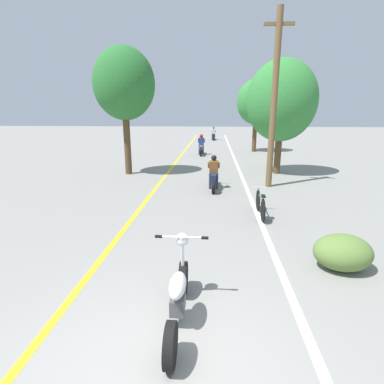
{
  "coord_description": "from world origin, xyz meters",
  "views": [
    {
      "loc": [
        0.61,
        -2.66,
        2.98
      ],
      "look_at": [
        0.04,
        5.03,
        0.9
      ],
      "focal_mm": 28.0,
      "sensor_mm": 36.0,
      "label": 1
    }
  ],
  "objects_px": {
    "roadside_tree_right_far": "(256,102)",
    "motorcycle_rider_mid": "(201,147)",
    "motorcycle_rider_far": "(213,135)",
    "motorcycle_rider_lead": "(214,176)",
    "motorcycle_foreground": "(178,294)",
    "utility_pole": "(274,100)",
    "bicycle_parked": "(260,204)",
    "roadside_tree_left": "(124,85)",
    "roadside_tree_right_near": "(282,101)"
  },
  "relations": [
    {
      "from": "motorcycle_rider_far",
      "to": "bicycle_parked",
      "type": "relative_size",
      "value": 1.26
    },
    {
      "from": "utility_pole",
      "to": "roadside_tree_right_far",
      "type": "height_order",
      "value": "utility_pole"
    },
    {
      "from": "roadside_tree_right_far",
      "to": "motorcycle_rider_mid",
      "type": "xyz_separation_m",
      "value": [
        -3.96,
        -2.11,
        -3.1
      ]
    },
    {
      "from": "roadside_tree_right_far",
      "to": "motorcycle_rider_far",
      "type": "relative_size",
      "value": 2.55
    },
    {
      "from": "utility_pole",
      "to": "roadside_tree_left",
      "type": "distance_m",
      "value": 6.83
    },
    {
      "from": "roadside_tree_right_near",
      "to": "motorcycle_rider_lead",
      "type": "bearing_deg",
      "value": -133.31
    },
    {
      "from": "roadside_tree_right_far",
      "to": "motorcycle_rider_mid",
      "type": "bearing_deg",
      "value": -151.91
    },
    {
      "from": "utility_pole",
      "to": "motorcycle_rider_far",
      "type": "height_order",
      "value": "utility_pole"
    },
    {
      "from": "roadside_tree_right_near",
      "to": "motorcycle_rider_mid",
      "type": "xyz_separation_m",
      "value": [
        -4.04,
        6.34,
        -2.91
      ]
    },
    {
      "from": "roadside_tree_right_near",
      "to": "roadside_tree_right_far",
      "type": "height_order",
      "value": "roadside_tree_right_near"
    },
    {
      "from": "motorcycle_rider_lead",
      "to": "roadside_tree_left",
      "type": "bearing_deg",
      "value": 147.56
    },
    {
      "from": "motorcycle_foreground",
      "to": "motorcycle_rider_far",
      "type": "height_order",
      "value": "motorcycle_rider_far"
    },
    {
      "from": "motorcycle_foreground",
      "to": "motorcycle_rider_far",
      "type": "distance_m",
      "value": 29.2
    },
    {
      "from": "roadside_tree_right_far",
      "to": "motorcycle_rider_lead",
      "type": "distance_m",
      "value": 12.55
    },
    {
      "from": "roadside_tree_right_far",
      "to": "bicycle_parked",
      "type": "bearing_deg",
      "value": -96.33
    },
    {
      "from": "motorcycle_rider_mid",
      "to": "motorcycle_rider_far",
      "type": "height_order",
      "value": "motorcycle_rider_mid"
    },
    {
      "from": "roadside_tree_right_near",
      "to": "roadside_tree_left",
      "type": "xyz_separation_m",
      "value": [
        -7.31,
        -0.64,
        0.72
      ]
    },
    {
      "from": "utility_pole",
      "to": "motorcycle_foreground",
      "type": "height_order",
      "value": "utility_pole"
    },
    {
      "from": "utility_pole",
      "to": "roadside_tree_right_far",
      "type": "xyz_separation_m",
      "value": [
        0.79,
        11.23,
        0.24
      ]
    },
    {
      "from": "roadside_tree_right_near",
      "to": "motorcycle_rider_mid",
      "type": "bearing_deg",
      "value": 122.47
    },
    {
      "from": "utility_pole",
      "to": "roadside_tree_right_far",
      "type": "bearing_deg",
      "value": 85.99
    },
    {
      "from": "motorcycle_rider_far",
      "to": "bicycle_parked",
      "type": "xyz_separation_m",
      "value": [
        1.5,
        -24.45,
        -0.17
      ]
    },
    {
      "from": "roadside_tree_right_far",
      "to": "roadside_tree_left",
      "type": "relative_size",
      "value": 0.91
    },
    {
      "from": "motorcycle_rider_mid",
      "to": "motorcycle_rider_far",
      "type": "xyz_separation_m",
      "value": [
        0.8,
        11.68,
        -0.02
      ]
    },
    {
      "from": "utility_pole",
      "to": "motorcycle_rider_far",
      "type": "relative_size",
      "value": 3.18
    },
    {
      "from": "roadside_tree_right_far",
      "to": "motorcycle_rider_lead",
      "type": "relative_size",
      "value": 2.59
    },
    {
      "from": "motorcycle_rider_mid",
      "to": "motorcycle_rider_far",
      "type": "distance_m",
      "value": 11.71
    },
    {
      "from": "roadside_tree_left",
      "to": "motorcycle_rider_mid",
      "type": "bearing_deg",
      "value": 64.89
    },
    {
      "from": "roadside_tree_right_far",
      "to": "utility_pole",
      "type": "bearing_deg",
      "value": -94.01
    },
    {
      "from": "roadside_tree_left",
      "to": "motorcycle_foreground",
      "type": "bearing_deg",
      "value": -70.54
    },
    {
      "from": "motorcycle_rider_lead",
      "to": "motorcycle_foreground",
      "type": "bearing_deg",
      "value": -93.44
    },
    {
      "from": "utility_pole",
      "to": "bicycle_parked",
      "type": "bearing_deg",
      "value": -103.34
    },
    {
      "from": "motorcycle_rider_far",
      "to": "motorcycle_rider_lead",
      "type": "bearing_deg",
      "value": -89.69
    },
    {
      "from": "roadside_tree_left",
      "to": "motorcycle_rider_lead",
      "type": "distance_m",
      "value": 6.18
    },
    {
      "from": "motorcycle_rider_mid",
      "to": "utility_pole",
      "type": "bearing_deg",
      "value": -70.82
    },
    {
      "from": "roadside_tree_left",
      "to": "motorcycle_foreground",
      "type": "height_order",
      "value": "roadside_tree_left"
    },
    {
      "from": "roadside_tree_left",
      "to": "bicycle_parked",
      "type": "xyz_separation_m",
      "value": [
        5.58,
        -5.78,
        -3.83
      ]
    },
    {
      "from": "motorcycle_rider_far",
      "to": "roadside_tree_left",
      "type": "bearing_deg",
      "value": -102.32
    },
    {
      "from": "motorcycle_rider_lead",
      "to": "utility_pole",
      "type": "bearing_deg",
      "value": 13.31
    },
    {
      "from": "motorcycle_rider_far",
      "to": "bicycle_parked",
      "type": "distance_m",
      "value": 24.5
    },
    {
      "from": "motorcycle_rider_lead",
      "to": "motorcycle_rider_mid",
      "type": "height_order",
      "value": "motorcycle_rider_mid"
    },
    {
      "from": "motorcycle_rider_far",
      "to": "roadside_tree_right_near",
      "type": "bearing_deg",
      "value": -79.83
    },
    {
      "from": "roadside_tree_right_far",
      "to": "motorcycle_rider_mid",
      "type": "relative_size",
      "value": 2.55
    },
    {
      "from": "roadside_tree_right_near",
      "to": "roadside_tree_left",
      "type": "bearing_deg",
      "value": -174.97
    },
    {
      "from": "motorcycle_foreground",
      "to": "utility_pole",
      "type": "bearing_deg",
      "value": 72.02
    },
    {
      "from": "utility_pole",
      "to": "motorcycle_rider_mid",
      "type": "relative_size",
      "value": 3.18
    },
    {
      "from": "motorcycle_rider_mid",
      "to": "bicycle_parked",
      "type": "height_order",
      "value": "motorcycle_rider_mid"
    },
    {
      "from": "motorcycle_rider_lead",
      "to": "bicycle_parked",
      "type": "height_order",
      "value": "motorcycle_rider_lead"
    },
    {
      "from": "motorcycle_foreground",
      "to": "motorcycle_rider_lead",
      "type": "relative_size",
      "value": 1.01
    },
    {
      "from": "roadside_tree_right_near",
      "to": "motorcycle_rider_mid",
      "type": "height_order",
      "value": "roadside_tree_right_near"
    }
  ]
}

